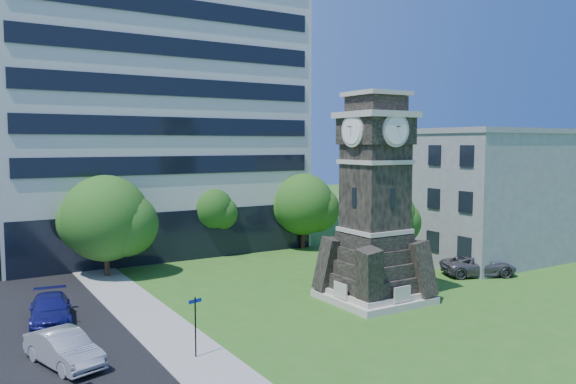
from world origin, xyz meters
TOP-DOWN VIEW (x-y plane):
  - ground at (0.00, 0.00)m, footprint 160.00×160.00m
  - sidewalk at (-9.50, 5.00)m, footprint 3.00×70.00m
  - clock_tower at (3.00, 2.00)m, footprint 5.40×5.40m
  - office_tall at (-3.20, 25.84)m, footprint 26.20×15.11m
  - office_low at (19.97, 8.00)m, footprint 15.20×12.20m
  - car_street_mid at (-14.48, 1.07)m, footprint 2.78×4.66m
  - car_street_north at (-14.08, 7.33)m, footprint 2.66×5.11m
  - car_east_lot at (13.33, 2.95)m, footprint 5.65×4.26m
  - park_bench at (5.38, 2.15)m, footprint 1.82×0.48m
  - street_sign at (-9.47, -1.04)m, footprint 0.64×0.06m
  - tree_nw at (-8.99, 16.26)m, footprint 6.60×6.00m
  - tree_nc at (0.17, 19.68)m, footprint 4.48×4.07m
  - tree_ne at (8.46, 18.07)m, footprint 5.99×5.45m
  - tree_east at (7.76, 6.43)m, footprint 4.66×4.24m

SIDE VIEW (x-z plane):
  - ground at x=0.00m, z-range 0.00..0.00m
  - sidewalk at x=-9.50m, z-range 0.00..0.06m
  - park_bench at x=5.38m, z-range 0.03..0.97m
  - car_street_north at x=-14.08m, z-range 0.00..1.41m
  - car_east_lot at x=13.33m, z-range 0.00..1.43m
  - car_street_mid at x=-14.48m, z-range 0.00..1.45m
  - street_sign at x=-9.47m, z-range 0.34..3.02m
  - tree_ne at x=8.46m, z-range 0.45..7.12m
  - tree_nc at x=0.17m, z-range 0.80..6.80m
  - tree_nw at x=-8.99m, z-range 0.39..7.50m
  - tree_east at x=7.76m, z-range 0.88..7.23m
  - office_low at x=19.97m, z-range 0.01..10.41m
  - clock_tower at x=3.00m, z-range -0.83..11.39m
  - office_tall at x=-3.20m, z-range -0.08..28.52m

